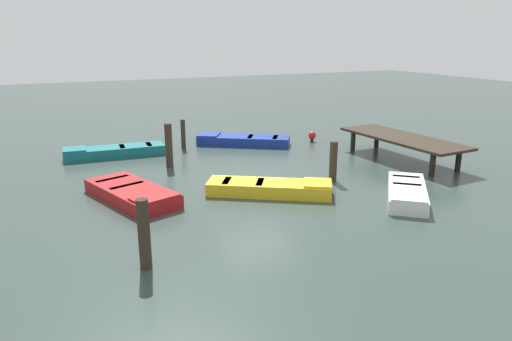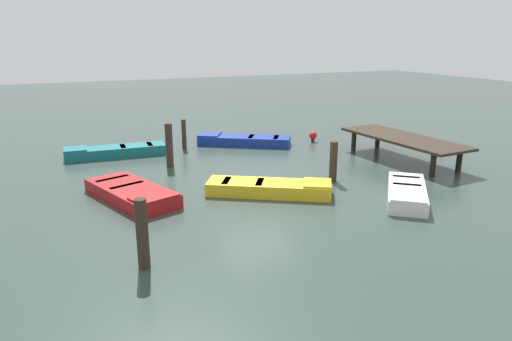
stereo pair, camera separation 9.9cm
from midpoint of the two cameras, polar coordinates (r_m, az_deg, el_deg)
ground_plane at (r=16.08m, az=0.18°, el=-1.20°), size 80.00×80.00×0.00m
dock_segment at (r=19.33m, az=17.58°, el=3.59°), size 5.49×2.20×0.95m
rowboat_blue at (r=21.31m, az=-1.39°, el=3.72°), size 3.20×4.09×0.46m
rowboat_white at (r=14.89m, az=18.04°, el=-2.57°), size 3.05×2.81×0.46m
rowboat_yellow at (r=14.62m, az=1.90°, el=-2.10°), size 2.94×3.82×0.46m
rowboat_teal at (r=20.09m, az=-16.65°, el=2.29°), size 1.30×4.01×0.46m
rowboat_red at (r=14.62m, az=-14.67°, el=-2.64°), size 3.71×2.43×0.46m
mooring_piling_center at (r=10.19m, az=-13.38°, el=-7.50°), size 0.26×0.26×1.55m
mooring_piling_mid_right at (r=17.84m, az=-10.35°, el=3.02°), size 0.27×0.27×1.65m
mooring_piling_mid_left at (r=20.72m, az=-8.62°, el=4.39°), size 0.20×0.20×1.28m
mooring_piling_far_right at (r=16.04m, az=9.56°, el=1.08°), size 0.26×0.26×1.37m
marker_buoy at (r=22.07m, az=7.07°, el=4.22°), size 0.36×0.36×0.48m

